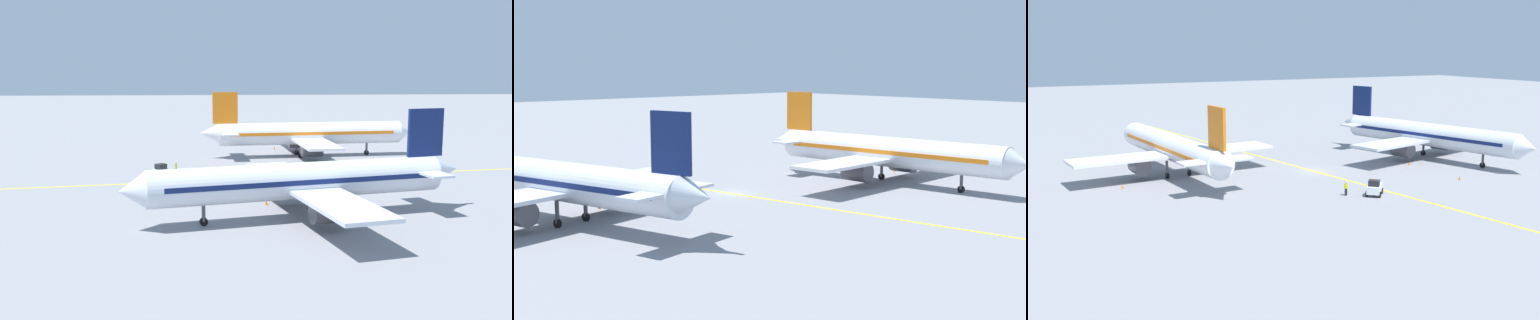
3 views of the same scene
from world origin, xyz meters
TOP-DOWN VIEW (x-y plane):
  - ground_plane at (0.00, 0.00)m, footprint 400.00×400.00m
  - apron_yellow_centreline at (0.00, 0.00)m, footprint 17.94×118.77m
  - airplane_at_gate at (-18.35, 6.73)m, footprint 28.36×35.55m
  - airplane_adjacent_stand at (20.60, 0.71)m, footprint 28.44×35.17m
  - baggage_tug_white at (-0.49, -15.12)m, footprint 3.15×3.21m
  - ground_crew_worker at (-3.57, -13.66)m, footprint 0.58×0.25m
  - traffic_cone_near_nose at (-26.40, 1.89)m, footprint 0.32×0.32m
  - traffic_cone_mid_apron at (14.36, -13.56)m, footprint 0.32×0.32m
  - traffic_cone_by_wingtip at (14.93, -2.50)m, footprint 0.32×0.32m

SIDE VIEW (x-z plane):
  - ground_plane at x=0.00m, z-range 0.00..0.00m
  - apron_yellow_centreline at x=0.00m, z-range 0.00..0.01m
  - traffic_cone_near_nose at x=-26.40m, z-range 0.00..0.55m
  - traffic_cone_mid_apron at x=14.36m, z-range 0.00..0.55m
  - traffic_cone_by_wingtip at x=14.93m, z-range 0.00..0.55m
  - baggage_tug_white at x=-0.49m, z-range -0.15..1.96m
  - ground_crew_worker at x=-3.57m, z-range 0.07..1.75m
  - airplane_at_gate at x=-18.35m, z-range -1.59..9.01m
  - airplane_adjacent_stand at x=20.60m, z-range -1.59..9.01m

